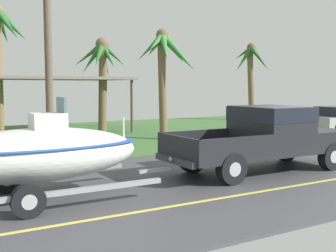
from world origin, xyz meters
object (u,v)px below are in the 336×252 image
(boat_on_trailer, at_px, (37,154))
(palm_tree_far_left, at_px, (164,57))
(palm_tree_mid, at_px, (252,65))
(utility_pole, at_px, (47,22))
(pickup_truck_towing, at_px, (270,135))
(carport_awning, at_px, (52,80))
(palm_tree_near_right, at_px, (102,66))

(boat_on_trailer, xyz_separation_m, palm_tree_far_left, (7.54, 7.64, 2.74))
(palm_tree_mid, xyz_separation_m, palm_tree_far_left, (-10.77, -6.37, -0.17))
(palm_tree_mid, xyz_separation_m, utility_pole, (-16.74, -9.25, 0.57))
(pickup_truck_towing, distance_m, palm_tree_mid, 18.47)
(utility_pole, bearing_deg, boat_on_trailer, -108.31)
(carport_awning, distance_m, palm_tree_near_right, 2.70)
(pickup_truck_towing, distance_m, boat_on_trailer, 6.63)
(pickup_truck_towing, height_order, palm_tree_near_right, palm_tree_near_right)
(boat_on_trailer, relative_size, carport_awning, 0.77)
(palm_tree_far_left, distance_m, utility_pole, 6.67)
(utility_pole, bearing_deg, carport_awning, 73.91)
(carport_awning, bearing_deg, pickup_truck_towing, -78.23)
(pickup_truck_towing, relative_size, palm_tree_far_left, 1.17)
(boat_on_trailer, height_order, carport_awning, carport_awning)
(palm_tree_mid, bearing_deg, pickup_truck_towing, -129.82)
(utility_pole, bearing_deg, palm_tree_mid, 28.93)
(boat_on_trailer, distance_m, carport_awning, 13.65)
(utility_pole, bearing_deg, pickup_truck_towing, -43.21)
(pickup_truck_towing, bearing_deg, utility_pole, 136.79)
(palm_tree_near_right, distance_m, palm_tree_far_left, 4.07)
(boat_on_trailer, bearing_deg, palm_tree_near_right, 62.08)
(palm_tree_near_right, relative_size, palm_tree_mid, 0.90)
(boat_on_trailer, relative_size, palm_tree_near_right, 1.18)
(carport_awning, distance_m, utility_pole, 8.70)
(boat_on_trailer, bearing_deg, palm_tree_far_left, 45.35)
(carport_awning, relative_size, utility_pole, 0.87)
(carport_awning, bearing_deg, utility_pole, -106.09)
(boat_on_trailer, relative_size, palm_tree_mid, 1.06)
(palm_tree_near_right, relative_size, utility_pole, 0.56)
(boat_on_trailer, relative_size, utility_pole, 0.67)
(carport_awning, bearing_deg, boat_on_trailer, -106.91)
(pickup_truck_towing, relative_size, boat_on_trailer, 1.01)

